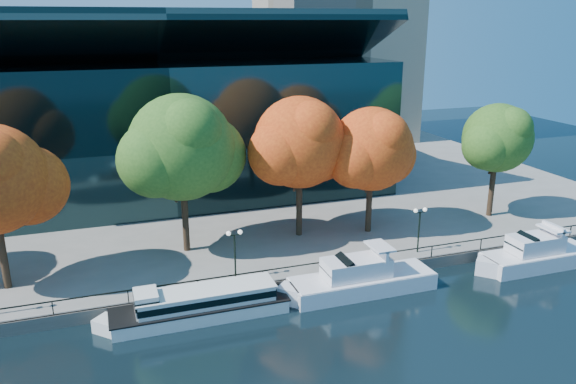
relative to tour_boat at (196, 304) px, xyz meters
name	(u,v)px	position (x,y,z in m)	size (l,w,h in m)	color
ground	(276,314)	(5.52, -1.28, -1.10)	(160.00, 160.00, 0.00)	black
promenade	(191,178)	(5.52, 35.09, -0.60)	(90.00, 67.08, 1.00)	slate
railing	(263,271)	(5.52, 1.97, 0.83)	(88.20, 0.08, 0.99)	black
convention_building	(160,126)	(1.52, 30.50, 7.40)	(50.00, 24.57, 21.43)	black
tour_boat	(196,304)	(0.00, 0.00, 0.00)	(13.69, 3.05, 2.60)	silver
cruiser_near	(357,279)	(12.47, -0.13, 0.04)	(12.72, 3.28, 3.69)	silver
cruiser_far	(534,254)	(28.84, -0.84, 0.06)	(11.25, 3.12, 3.67)	silver
tree_2	(184,150)	(1.22, 10.15, 8.90)	(11.15, 9.14, 13.66)	black
tree_3	(302,144)	(11.77, 10.41, 8.55)	(10.34, 8.48, 12.97)	black
tree_4	(373,151)	(18.33, 9.18, 7.73)	(9.63, 7.90, 11.86)	black
tree_5	(499,139)	(32.19, 9.15, 7.86)	(8.56, 7.02, 11.55)	black
lamp_1	(235,243)	(3.68, 3.22, 2.88)	(1.26, 0.36, 4.03)	black
lamp_2	(420,220)	(19.92, 3.22, 2.88)	(1.26, 0.36, 4.03)	black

